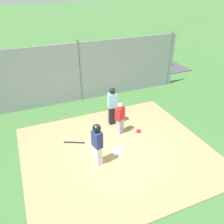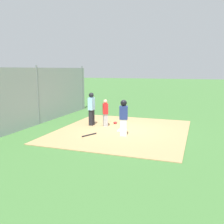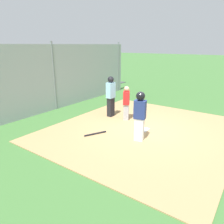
# 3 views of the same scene
# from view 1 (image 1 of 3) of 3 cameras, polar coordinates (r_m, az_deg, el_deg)

# --- Properties ---
(ground_plane) EXTENTS (140.00, 140.00, 0.00)m
(ground_plane) POSITION_cam_1_polar(r_m,az_deg,el_deg) (9.34, 1.31, -9.73)
(ground_plane) COLOR #3D6B33
(dirt_infield) EXTENTS (7.20, 6.40, 0.03)m
(dirt_infield) POSITION_cam_1_polar(r_m,az_deg,el_deg) (9.33, 1.31, -9.66)
(dirt_infield) COLOR #A88456
(dirt_infield) RESTS_ON ground_plane
(home_plate) EXTENTS (0.47, 0.47, 0.02)m
(home_plate) POSITION_cam_1_polar(r_m,az_deg,el_deg) (9.32, 1.31, -9.54)
(home_plate) COLOR white
(home_plate) RESTS_ON dirt_infield
(catcher) EXTENTS (0.46, 0.41, 1.47)m
(catcher) POSITION_cam_1_polar(r_m,az_deg,el_deg) (9.96, 1.96, -1.44)
(catcher) COLOR #9E9EA3
(catcher) RESTS_ON dirt_infield
(umpire) EXTENTS (0.39, 0.28, 1.82)m
(umpire) POSITION_cam_1_polar(r_m,az_deg,el_deg) (10.49, 0.05, 1.67)
(umpire) COLOR black
(umpire) RESTS_ON dirt_infield
(runner) EXTENTS (0.34, 0.43, 1.71)m
(runner) POSITION_cam_1_polar(r_m,az_deg,el_deg) (8.19, -3.66, -7.33)
(runner) COLOR silver
(runner) RESTS_ON dirt_infield
(baseball_bat) EXTENTS (0.80, 0.43, 0.06)m
(baseball_bat) POSITION_cam_1_polar(r_m,az_deg,el_deg) (9.85, -9.26, -7.36)
(baseball_bat) COLOR black
(baseball_bat) RESTS_ON dirt_infield
(catcher_mask) EXTENTS (0.24, 0.20, 0.12)m
(catcher_mask) POSITION_cam_1_polar(r_m,az_deg,el_deg) (10.41, 6.49, -4.63)
(catcher_mask) COLOR red
(catcher_mask) RESTS_ON dirt_infield
(backstop_fence) EXTENTS (12.00, 0.10, 3.35)m
(backstop_fence) POSITION_cam_1_polar(r_m,az_deg,el_deg) (12.69, -7.98, 9.53)
(backstop_fence) COLOR #93999E
(backstop_fence) RESTS_ON ground_plane
(parking_lot) EXTENTS (18.00, 5.20, 0.04)m
(parking_lot) POSITION_cam_1_polar(r_m,az_deg,el_deg) (16.90, -11.39, 8.71)
(parking_lot) COLOR #424247
(parking_lot) RESTS_ON ground_plane
(parked_car_dark) EXTENTS (4.42, 2.41, 1.28)m
(parked_car_dark) POSITION_cam_1_polar(r_m,az_deg,el_deg) (18.24, 8.10, 12.54)
(parked_car_dark) COLOR black
(parked_car_dark) RESTS_ON parking_lot
(parked_car_blue) EXTENTS (4.22, 1.92, 1.28)m
(parked_car_blue) POSITION_cam_1_polar(r_m,az_deg,el_deg) (16.24, -12.43, 9.97)
(parked_car_blue) COLOR #28428C
(parked_car_blue) RESTS_ON parking_lot
(parked_car_white) EXTENTS (4.36, 2.24, 1.28)m
(parked_car_white) POSITION_cam_1_polar(r_m,az_deg,el_deg) (15.84, -20.21, 8.30)
(parked_car_white) COLOR silver
(parked_car_white) RESTS_ON parking_lot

